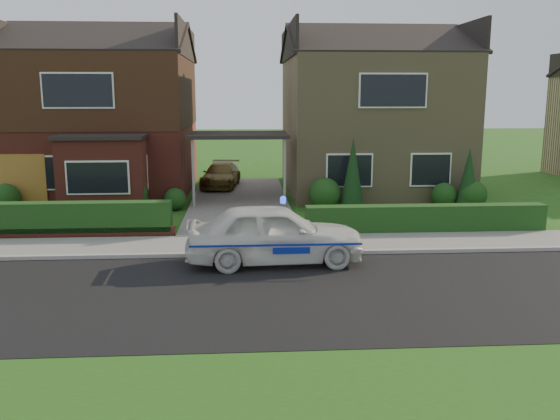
{
  "coord_description": "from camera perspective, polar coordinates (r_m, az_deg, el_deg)",
  "views": [
    {
      "loc": [
        0.12,
        -12.33,
        4.31
      ],
      "look_at": [
        1.13,
        3.5,
        1.17
      ],
      "focal_mm": 38.0,
      "sensor_mm": 36.0,
      "label": 1
    }
  ],
  "objects": [
    {
      "name": "hedge_right",
      "position": [
        19.06,
        13.78,
        -2.2
      ],
      "size": [
        7.5,
        0.55,
        0.8
      ],
      "primitive_type": "cube",
      "color": "#133C16",
      "rests_on": "ground"
    },
    {
      "name": "house_left",
      "position": [
        26.89,
        -16.59,
        9.67
      ],
      "size": [
        7.5,
        9.53,
        7.25
      ],
      "color": "maroon",
      "rests_on": "ground"
    },
    {
      "name": "shrub_left_mid",
      "position": [
        22.32,
        -14.26,
        1.44
      ],
      "size": [
        1.32,
        1.32,
        1.32
      ],
      "primitive_type": "sphere",
      "color": "#133C16",
      "rests_on": "ground"
    },
    {
      "name": "conifer_b",
      "position": [
        23.36,
        17.67,
        2.77
      ],
      "size": [
        0.9,
        0.9,
        2.2
      ],
      "primitive_type": "cone",
      "color": "black",
      "rests_on": "ground"
    },
    {
      "name": "road",
      "position": [
        13.06,
        -4.02,
        -8.09
      ],
      "size": [
        60.0,
        6.0,
        0.02
      ],
      "primitive_type": "cube",
      "color": "black",
      "rests_on": "ground"
    },
    {
      "name": "garage_door",
      "position": [
        24.03,
        -24.03,
        2.43
      ],
      "size": [
        2.2,
        0.1,
        2.1
      ],
      "primitive_type": "cube",
      "color": "brown",
      "rests_on": "ground"
    },
    {
      "name": "police_car",
      "position": [
        15.12,
        -0.53,
        -2.34
      ],
      "size": [
        4.16,
        4.6,
        1.7
      ],
      "rotation": [
        0.0,
        0.0,
        1.62
      ],
      "color": "silver",
      "rests_on": "ground"
    },
    {
      "name": "kerb",
      "position": [
        15.96,
        -3.98,
        -4.28
      ],
      "size": [
        60.0,
        0.16,
        0.12
      ],
      "primitive_type": "cube",
      "color": "#9E9993",
      "rests_on": "ground"
    },
    {
      "name": "shrub_left_near",
      "position": [
        22.41,
        -10.07,
        1.03
      ],
      "size": [
        0.84,
        0.84,
        0.84
      ],
      "primitive_type": "sphere",
      "color": "#133C16",
      "rests_on": "ground"
    },
    {
      "name": "hedge_left",
      "position": [
        19.23,
        -21.52,
        -2.55
      ],
      "size": [
        7.5,
        0.55,
        0.9
      ],
      "primitive_type": "cube",
      "color": "#133C16",
      "rests_on": "ground"
    },
    {
      "name": "dwarf_wall",
      "position": [
        19.05,
        -21.69,
        -2.13
      ],
      "size": [
        7.7,
        0.25,
        0.36
      ],
      "primitive_type": "cube",
      "color": "maroon",
      "rests_on": "ground"
    },
    {
      "name": "potted_plant_b",
      "position": [
        19.77,
        -20.4,
        -1.1
      ],
      "size": [
        0.47,
        0.45,
        0.68
      ],
      "primitive_type": "imported",
      "rotation": [
        0.0,
        0.0,
        1.06
      ],
      "color": "gray",
      "rests_on": "ground"
    },
    {
      "name": "ground",
      "position": [
        13.06,
        -4.02,
        -8.09
      ],
      "size": [
        120.0,
        120.0,
        0.0
      ],
      "primitive_type": "plane",
      "color": "#244A13",
      "rests_on": "ground"
    },
    {
      "name": "shrub_left_far",
      "position": [
        23.77,
        -24.88,
        1.02
      ],
      "size": [
        1.08,
        1.08,
        1.08
      ],
      "primitive_type": "sphere",
      "color": "#133C16",
      "rests_on": "ground"
    },
    {
      "name": "house_right",
      "position": [
        26.94,
        8.62,
        9.69
      ],
      "size": [
        7.5,
        8.06,
        7.25
      ],
      "color": "#917E59",
      "rests_on": "ground"
    },
    {
      "name": "shrub_right_mid",
      "position": [
        23.46,
        15.5,
        1.39
      ],
      "size": [
        0.96,
        0.96,
        0.96
      ],
      "primitive_type": "sphere",
      "color": "#133C16",
      "rests_on": "ground"
    },
    {
      "name": "driveway",
      "position": [
        23.71,
        -3.9,
        0.85
      ],
      "size": [
        3.8,
        12.0,
        0.12
      ],
      "primitive_type": "cube",
      "color": "#666059",
      "rests_on": "ground"
    },
    {
      "name": "conifer_a",
      "position": [
        22.12,
        7.01,
        3.29
      ],
      "size": [
        0.9,
        0.9,
        2.6
      ],
      "primitive_type": "cone",
      "color": "black",
      "rests_on": "ground"
    },
    {
      "name": "potted_plant_c",
      "position": [
        19.61,
        -11.27,
        -0.46
      ],
      "size": [
        0.54,
        0.54,
        0.84
      ],
      "primitive_type": "imported",
      "rotation": [
        0.0,
        0.0,
        1.71
      ],
      "color": "gray",
      "rests_on": "ground"
    },
    {
      "name": "carport_link",
      "position": [
        23.34,
        -3.99,
        7.11
      ],
      "size": [
        3.8,
        3.0,
        2.77
      ],
      "color": "black",
      "rests_on": "ground"
    },
    {
      "name": "shrub_right_near",
      "position": [
        22.26,
        4.34,
        1.57
      ],
      "size": [
        1.2,
        1.2,
        1.2
      ],
      "primitive_type": "sphere",
      "color": "#133C16",
      "rests_on": "ground"
    },
    {
      "name": "sidewalk",
      "position": [
        16.97,
        -3.96,
        -3.36
      ],
      "size": [
        60.0,
        2.0,
        0.1
      ],
      "primitive_type": "cube",
      "color": "slate",
      "rests_on": "ground"
    },
    {
      "name": "grass_verge",
      "position": [
        8.5,
        -4.19,
        -19.28
      ],
      "size": [
        60.0,
        4.0,
        0.01
      ],
      "primitive_type": "cube",
      "color": "#244A13",
      "rests_on": "ground"
    },
    {
      "name": "driveway_car",
      "position": [
        27.1,
        -5.7,
        3.38
      ],
      "size": [
        1.91,
        3.82,
        1.07
      ],
      "primitive_type": "imported",
      "rotation": [
        0.0,
        0.0,
        -0.12
      ],
      "color": "brown",
      "rests_on": "driveway"
    },
    {
      "name": "shrub_right_far",
      "position": [
        23.52,
        18.05,
        1.42
      ],
      "size": [
        1.08,
        1.08,
        1.08
      ],
      "primitive_type": "sphere",
      "color": "#133C16",
      "rests_on": "ground"
    }
  ]
}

